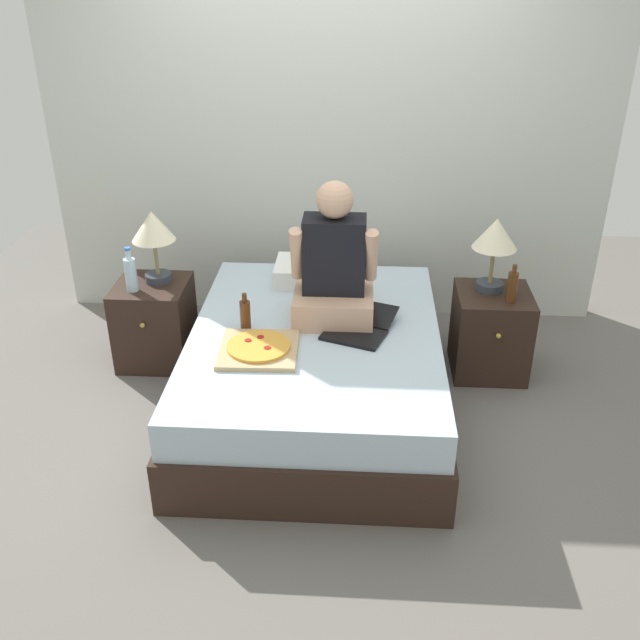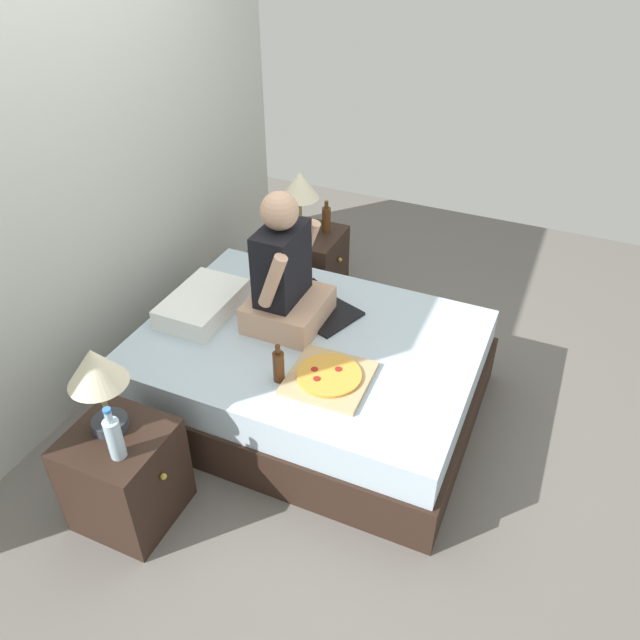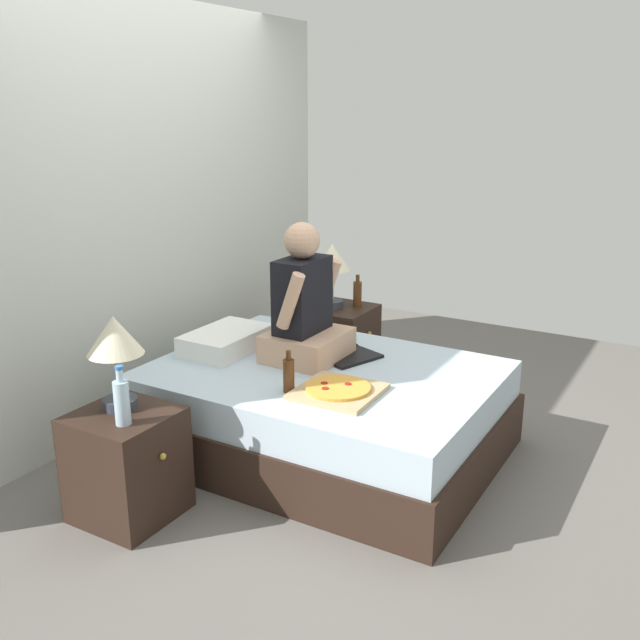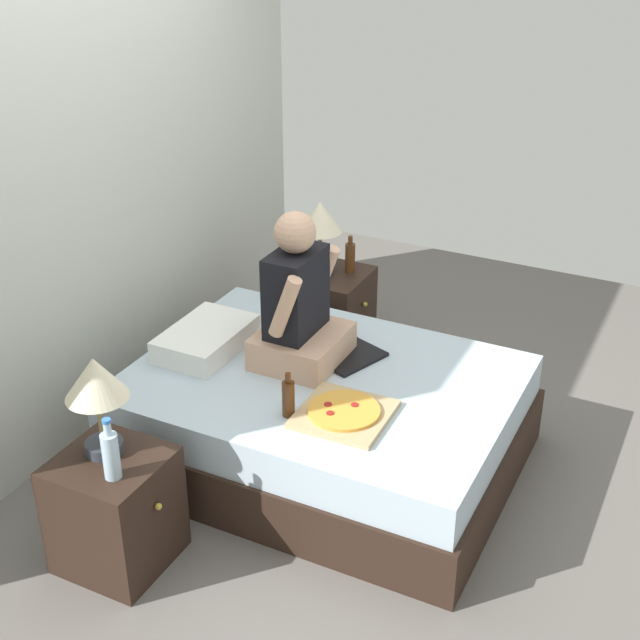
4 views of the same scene
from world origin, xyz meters
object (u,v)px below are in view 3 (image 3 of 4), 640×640
at_px(nightstand_right, 340,342).
at_px(water_bottle, 122,401).
at_px(bed, 324,411).
at_px(lamp_on_left_nightstand, 115,342).
at_px(beer_bottle, 357,293).
at_px(laptop, 343,352).
at_px(person_seated, 305,310).
at_px(lamp_on_right_nightstand, 332,261).
at_px(beer_bottle_on_bed, 289,375).
at_px(pizza_box, 338,390).
at_px(nightstand_left, 127,464).

bearing_deg(nightstand_right, water_bottle, -177.62).
height_order(bed, lamp_on_left_nightstand, lamp_on_left_nightstand).
xyz_separation_m(beer_bottle, laptop, (-0.88, -0.36, -0.10)).
bearing_deg(person_seated, laptop, -49.85).
relative_size(lamp_on_right_nightstand, beer_bottle, 1.96).
distance_m(water_bottle, beer_bottle, 2.23).
bearing_deg(beer_bottle_on_bed, pizza_box, -66.08).
distance_m(laptop, pizza_box, 0.57).
bearing_deg(beer_bottle, lamp_on_left_nightstand, 175.94).
bearing_deg(beer_bottle_on_bed, nightstand_right, 18.94).
distance_m(nightstand_left, lamp_on_left_nightstand, 0.59).
xyz_separation_m(water_bottle, beer_bottle, (2.23, -0.01, -0.02)).
relative_size(water_bottle, laptop, 0.55).
relative_size(nightstand_left, lamp_on_right_nightstand, 1.17).
xyz_separation_m(nightstand_left, person_seated, (1.13, -0.29, 0.52)).
height_order(lamp_on_right_nightstand, pizza_box, lamp_on_right_nightstand).
xyz_separation_m(lamp_on_right_nightstand, beer_bottle_on_bed, (-1.39, -0.54, -0.26)).
distance_m(lamp_on_left_nightstand, lamp_on_right_nightstand, 2.01).
relative_size(bed, pizza_box, 4.53).
relative_size(water_bottle, pizza_box, 0.67).
relative_size(lamp_on_right_nightstand, beer_bottle_on_bed, 2.05).
bearing_deg(beer_bottle_on_bed, bed, 1.61).
relative_size(nightstand_left, lamp_on_left_nightstand, 1.17).
xyz_separation_m(bed, beer_bottle_on_bed, (-0.38, -0.01, 0.34)).
bearing_deg(water_bottle, pizza_box, -36.49).
distance_m(lamp_on_right_nightstand, beer_bottle_on_bed, 1.51).
bearing_deg(lamp_on_right_nightstand, bed, -152.51).
height_order(beer_bottle, person_seated, person_seated).
distance_m(person_seated, pizza_box, 0.62).
xyz_separation_m(water_bottle, nightstand_right, (2.16, 0.09, -0.37)).
relative_size(lamp_on_left_nightstand, nightstand_right, 0.86).
bearing_deg(beer_bottle, nightstand_left, 177.34).
bearing_deg(lamp_on_right_nightstand, nightstand_right, -59.07).
bearing_deg(bed, beer_bottle, 18.70).
relative_size(bed, laptop, 3.75).
height_order(lamp_on_left_nightstand, person_seated, person_seated).
bearing_deg(beer_bottle_on_bed, nightstand_left, 143.74).
distance_m(nightstand_right, beer_bottle_on_bed, 1.53).
height_order(person_seated, pizza_box, person_seated).
bearing_deg(laptop, water_bottle, 164.62).
bearing_deg(pizza_box, person_seated, 48.82).
distance_m(lamp_on_right_nightstand, pizza_box, 1.53).
distance_m(pizza_box, beer_bottle_on_bed, 0.26).
bearing_deg(nightstand_left, person_seated, -14.56).
relative_size(bed, person_seated, 2.39).
relative_size(nightstand_left, beer_bottle, 2.28).
bearing_deg(pizza_box, beer_bottle_on_bed, 113.92).
bearing_deg(water_bottle, beer_bottle, -0.26).
xyz_separation_m(water_bottle, lamp_on_right_nightstand, (2.13, 0.14, 0.22)).
xyz_separation_m(nightstand_right, laptop, (-0.81, -0.46, 0.25)).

